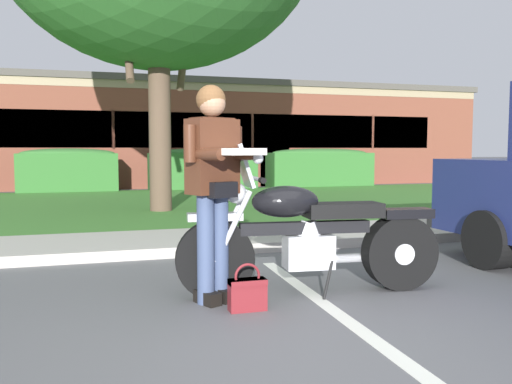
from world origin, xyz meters
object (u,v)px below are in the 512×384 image
object	(u,v)px
rider_person	(214,175)
hedge_center_left	(68,170)
motorcycle	(320,236)
hedge_right	(320,167)
hedge_center_right	(203,168)
handbag	(247,291)
brick_building	(108,136)

from	to	relation	value
rider_person	hedge_center_left	world-z (taller)	rider_person
motorcycle	hedge_right	distance (m)	12.72
rider_person	motorcycle	bearing A→B (deg)	0.78
rider_person	hedge_center_right	distance (m)	11.88
hedge_center_right	hedge_right	distance (m)	3.77
rider_person	hedge_right	bearing A→B (deg)	62.70
motorcycle	hedge_center_left	size ratio (longest dim) A/B	0.85
handbag	motorcycle	bearing A→B (deg)	22.65
rider_person	brick_building	distance (m)	18.21
hedge_center_left	brick_building	distance (m)	6.75
rider_person	brick_building	xyz separation A→B (m)	(-0.25, 18.20, 0.74)
rider_person	handbag	size ratio (longest dim) A/B	4.74
rider_person	hedge_right	size ratio (longest dim) A/B	0.51
rider_person	brick_building	world-z (taller)	brick_building
brick_building	hedge_center_left	bearing A→B (deg)	-100.94
handbag	hedge_center_right	world-z (taller)	hedge_center_right
hedge_center_right	brick_building	distance (m)	7.09
hedge_right	motorcycle	bearing A→B (deg)	-113.71
brick_building	hedge_right	bearing A→B (deg)	-46.20
hedge_right	brick_building	xyz separation A→B (m)	(-6.27, 6.54, 1.10)
rider_person	hedge_center_right	xyz separation A→B (m)	(2.25, 11.66, -0.36)
rider_person	handbag	distance (m)	0.93
hedge_center_left	hedge_right	size ratio (longest dim) A/B	0.79
motorcycle	rider_person	xyz separation A→B (m)	(-0.90, -0.01, 0.52)
hedge_center_left	hedge_center_right	bearing A→B (deg)	0.00
rider_person	handbag	world-z (taller)	rider_person
hedge_center_left	hedge_right	distance (m)	7.54
handbag	hedge_right	distance (m)	13.30
hedge_center_right	brick_building	bearing A→B (deg)	110.95
handbag	hedge_center_right	distance (m)	12.13
rider_person	hedge_center_left	xyz separation A→B (m)	(-1.52, 11.66, -0.36)
motorcycle	hedge_center_right	xyz separation A→B (m)	(1.35, 11.65, 0.16)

